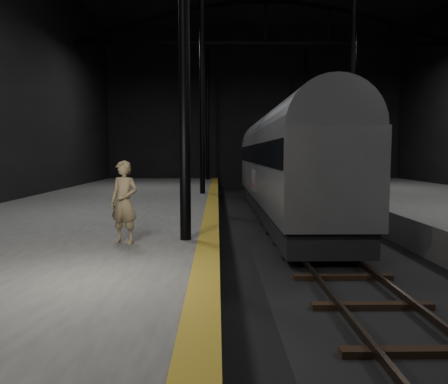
{
  "coord_description": "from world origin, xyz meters",
  "views": [
    {
      "loc": [
        -3.04,
        -14.29,
        3.05
      ],
      "look_at": [
        -2.86,
        -2.48,
        2.0
      ],
      "focal_mm": 35.0,
      "sensor_mm": 36.0,
      "label": 1
    }
  ],
  "objects": [
    {
      "name": "ground",
      "position": [
        0.0,
        0.0,
        0.0
      ],
      "size": [
        44.0,
        44.0,
        0.0
      ],
      "primitive_type": "plane",
      "color": "black",
      "rests_on": "ground"
    },
    {
      "name": "platform_left",
      "position": [
        -7.5,
        0.0,
        0.5
      ],
      "size": [
        9.0,
        43.8,
        1.0
      ],
      "primitive_type": "cube",
      "color": "#4C4C4A",
      "rests_on": "ground"
    },
    {
      "name": "tactile_strip",
      "position": [
        -3.25,
        0.0,
        1.0
      ],
      "size": [
        0.5,
        43.8,
        0.01
      ],
      "primitive_type": "cube",
      "color": "#94691B",
      "rests_on": "platform_left"
    },
    {
      "name": "track",
      "position": [
        0.0,
        0.0,
        0.07
      ],
      "size": [
        2.4,
        43.0,
        0.24
      ],
      "color": "#3F3328",
      "rests_on": "ground"
    },
    {
      "name": "train",
      "position": [
        -0.0,
        6.01,
        2.78
      ],
      "size": [
        2.79,
        18.62,
        4.98
      ],
      "color": "#919398",
      "rests_on": "ground"
    },
    {
      "name": "woman",
      "position": [
        -5.16,
        -4.43,
        1.94
      ],
      "size": [
        0.81,
        0.68,
        1.89
      ],
      "primitive_type": "imported",
      "rotation": [
        0.0,
        0.0,
        -0.39
      ],
      "color": "#8E7B57",
      "rests_on": "platform_left"
    }
  ]
}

